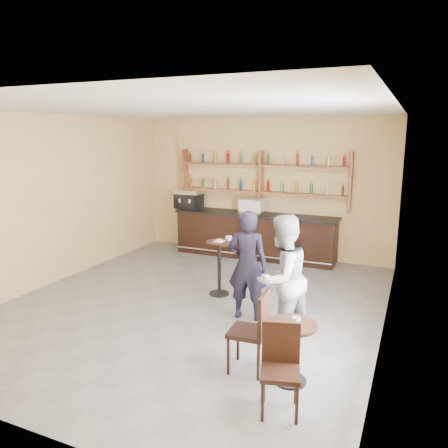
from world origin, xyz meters
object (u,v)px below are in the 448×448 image
at_px(espresso_machine, 189,199).
at_px(pastry_case, 252,206).
at_px(chair_south, 280,372).
at_px(pedestal_table, 219,268).
at_px(man_main, 247,265).
at_px(cafe_table, 291,353).
at_px(bar_counter, 255,235).
at_px(chair_west, 248,331).
at_px(patron_second, 282,278).

xyz_separation_m(espresso_machine, pastry_case, (1.66, 0.00, -0.06)).
bearing_deg(chair_south, pedestal_table, 108.67).
distance_m(pedestal_table, man_main, 1.17).
relative_size(pastry_case, chair_south, 0.59).
height_order(pedestal_table, cafe_table, pedestal_table).
bearing_deg(chair_south, cafe_table, 78.47).
xyz_separation_m(man_main, cafe_table, (1.11, -1.48, -0.49)).
relative_size(bar_counter, espresso_machine, 6.00).
bearing_deg(pedestal_table, pastry_case, 97.36).
bearing_deg(cafe_table, man_main, 126.82).
bearing_deg(cafe_table, pastry_case, 115.25).
bearing_deg(chair_south, bar_counter, 96.26).
bearing_deg(man_main, cafe_table, 120.95).
xyz_separation_m(espresso_machine, pedestal_table, (1.99, -2.56, -0.77)).
bearing_deg(chair_west, espresso_machine, -148.48).
bearing_deg(pedestal_table, patron_second, -39.17).
bearing_deg(pedestal_table, chair_south, -55.03).
bearing_deg(cafe_table, pedestal_table, 130.87).
xyz_separation_m(bar_counter, espresso_machine, (-1.73, 0.00, 0.74)).
bearing_deg(espresso_machine, chair_south, -46.85).
xyz_separation_m(pastry_case, chair_south, (2.31, -5.39, -0.73)).
bearing_deg(chair_west, man_main, -162.56).
height_order(chair_south, patron_second, patron_second).
bearing_deg(man_main, bar_counter, -77.78).
xyz_separation_m(chair_south, patron_second, (-0.47, 1.60, 0.43)).
bearing_deg(patron_second, chair_south, 42.00).
distance_m(espresso_machine, chair_south, 6.74).
bearing_deg(bar_counter, chair_south, -67.44).
bearing_deg(espresso_machine, patron_second, -40.51).
xyz_separation_m(espresso_machine, patron_second, (3.49, -3.79, -0.37)).
relative_size(chair_west, patron_second, 0.57).
relative_size(bar_counter, chair_west, 3.76).
height_order(pastry_case, cafe_table, pastry_case).
distance_m(bar_counter, pedestal_table, 2.57).
distance_m(pastry_case, man_main, 3.52).
distance_m(bar_counter, espresso_machine, 1.88).
relative_size(bar_counter, man_main, 2.22).
distance_m(bar_counter, man_main, 3.50).
xyz_separation_m(pedestal_table, patron_second, (1.51, -1.23, 0.40)).
relative_size(bar_counter, patron_second, 2.14).
bearing_deg(patron_second, chair_west, 17.84).
bearing_deg(cafe_table, espresso_machine, 129.28).
height_order(bar_counter, man_main, man_main).
height_order(man_main, chair_west, man_main).
bearing_deg(chair_west, pastry_case, -164.05).
height_order(espresso_machine, pedestal_table, espresso_machine).
distance_m(cafe_table, patron_second, 1.21).
distance_m(espresso_machine, chair_west, 5.86).
height_order(cafe_table, chair_west, chair_west).
relative_size(man_main, chair_west, 1.70).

